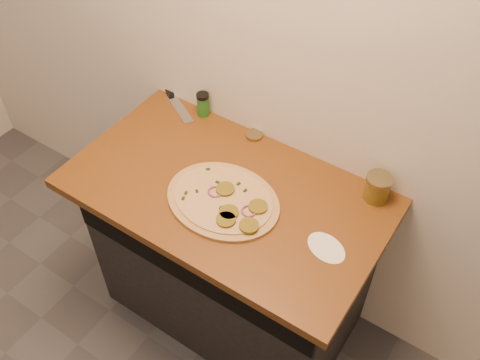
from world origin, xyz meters
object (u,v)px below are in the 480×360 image
Objects in this scene: pizza at (224,200)px; chefs_knife at (173,98)px; salsa_jar at (377,188)px; spice_shaker at (203,104)px.

pizza reaches higher than chefs_knife.
pizza is at bearing -34.86° from chefs_knife.
salsa_jar is at bearing -2.76° from chefs_knife.
pizza is at bearing -45.32° from spice_shaker.
chefs_knife is at bearing 177.24° from salsa_jar.
spice_shaker is (0.18, -0.01, 0.05)m from chefs_knife.
spice_shaker reaches higher than pizza.
spice_shaker reaches higher than chefs_knife.
spice_shaker is (-0.81, 0.04, 0.00)m from salsa_jar.
pizza is 4.16× the size of spice_shaker.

